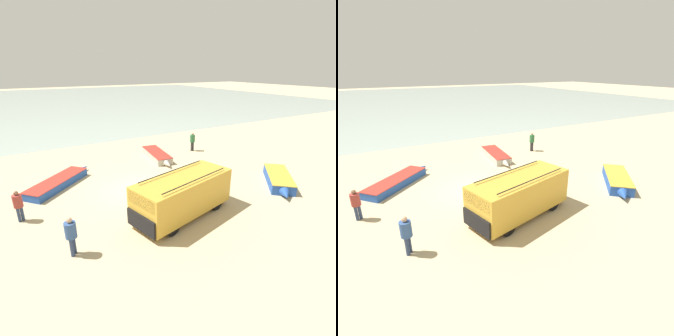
% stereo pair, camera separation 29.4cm
% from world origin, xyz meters
% --- Properties ---
extents(ground_plane, '(200.00, 200.00, 0.00)m').
position_xyz_m(ground_plane, '(0.00, 0.00, 0.00)').
color(ground_plane, tan).
extents(sea_water, '(120.00, 80.00, 0.01)m').
position_xyz_m(sea_water, '(0.00, 52.00, 0.00)').
color(sea_water, '#99A89E').
rests_on(sea_water, ground_plane).
extents(parked_van, '(5.78, 3.28, 2.22)m').
position_xyz_m(parked_van, '(0.76, -3.70, 1.16)').
color(parked_van, gold).
rests_on(parked_van, ground_plane).
extents(fishing_rowboat_0, '(3.87, 4.15, 0.65)m').
position_xyz_m(fishing_rowboat_0, '(8.24, -3.71, 0.33)').
color(fishing_rowboat_0, '#234CA3').
rests_on(fishing_rowboat_0, ground_plane).
extents(fishing_rowboat_1, '(1.79, 5.02, 0.55)m').
position_xyz_m(fishing_rowboat_1, '(3.87, 4.83, 0.27)').
color(fishing_rowboat_1, '#ADA89E').
rests_on(fishing_rowboat_1, ground_plane).
extents(fishing_rowboat_2, '(4.74, 4.38, 0.52)m').
position_xyz_m(fishing_rowboat_2, '(-4.11, 3.26, 0.26)').
color(fishing_rowboat_2, '#234CA3').
rests_on(fishing_rowboat_2, ground_plane).
extents(fisherman_0, '(0.44, 0.44, 1.69)m').
position_xyz_m(fisherman_0, '(7.66, 5.18, 1.01)').
color(fisherman_0, '#38383D').
rests_on(fisherman_0, ground_plane).
extents(fisherman_1, '(0.43, 0.43, 1.64)m').
position_xyz_m(fisherman_1, '(-6.45, -0.20, 0.98)').
color(fisherman_1, navy).
rests_on(fisherman_1, ground_plane).
extents(fisherman_2, '(0.46, 0.46, 1.74)m').
position_xyz_m(fisherman_2, '(-4.75, -4.10, 1.04)').
color(fisherman_2, navy).
rests_on(fisherman_2, ground_plane).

